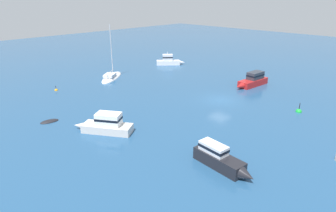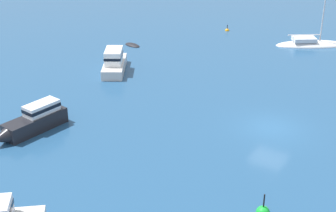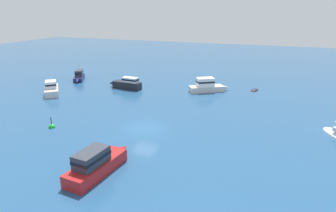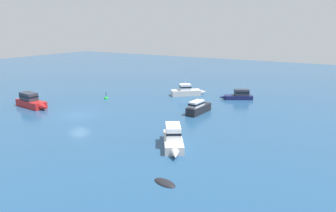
{
  "view_description": "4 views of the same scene",
  "coord_description": "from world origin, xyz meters",
  "px_view_note": "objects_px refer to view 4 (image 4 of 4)",
  "views": [
    {
      "loc": [
        -31.17,
        -20.74,
        13.31
      ],
      "look_at": [
        -8.39,
        1.66,
        1.02
      ],
      "focal_mm": 30.95,
      "sensor_mm": 36.0,
      "label": 1
    },
    {
      "loc": [
        10.26,
        -28.94,
        15.64
      ],
      "look_at": [
        -6.73,
        -2.96,
        1.12
      ],
      "focal_mm": 51.46,
      "sensor_mm": 36.0,
      "label": 2
    },
    {
      "loc": [
        25.63,
        12.28,
        11.92
      ],
      "look_at": [
        -5.93,
        0.43,
        0.62
      ],
      "focal_mm": 31.2,
      "sensor_mm": 36.0,
      "label": 3
    },
    {
      "loc": [
        -29.94,
        27.04,
        11.55
      ],
      "look_at": [
        -12.74,
        -2.21,
        2.51
      ],
      "focal_mm": 31.9,
      "sensor_mm": 36.0,
      "label": 4
    }
  ],
  "objects_px": {
    "launch_2": "(239,95)",
    "channel_buoy": "(106,99)",
    "launch_1": "(187,91)",
    "launch": "(173,138)",
    "dinghy": "(165,183)",
    "motor_cruiser_1": "(199,107)",
    "motor_cruiser_2": "(31,101)"
  },
  "relations": [
    {
      "from": "launch",
      "to": "motor_cruiser_1",
      "type": "xyz_separation_m",
      "value": [
        2.77,
        -12.27,
        -0.05
      ]
    },
    {
      "from": "launch_2",
      "to": "motor_cruiser_1",
      "type": "bearing_deg",
      "value": 48.37
    },
    {
      "from": "dinghy",
      "to": "launch_2",
      "type": "relative_size",
      "value": 0.41
    },
    {
      "from": "motor_cruiser_2",
      "to": "motor_cruiser_1",
      "type": "bearing_deg",
      "value": 28.9
    },
    {
      "from": "launch",
      "to": "launch_1",
      "type": "xyz_separation_m",
      "value": [
        9.18,
        -21.14,
        -0.09
      ]
    },
    {
      "from": "launch",
      "to": "dinghy",
      "type": "bearing_deg",
      "value": -8.26
    },
    {
      "from": "motor_cruiser_1",
      "to": "dinghy",
      "type": "bearing_deg",
      "value": -157.23
    },
    {
      "from": "launch_2",
      "to": "dinghy",
      "type": "bearing_deg",
      "value": 67.38
    },
    {
      "from": "launch",
      "to": "launch_1",
      "type": "relative_size",
      "value": 1.07
    },
    {
      "from": "launch",
      "to": "launch_2",
      "type": "relative_size",
      "value": 1.15
    },
    {
      "from": "launch",
      "to": "channel_buoy",
      "type": "distance_m",
      "value": 23.01
    },
    {
      "from": "dinghy",
      "to": "launch_1",
      "type": "bearing_deg",
      "value": 125.02
    },
    {
      "from": "motor_cruiser_2",
      "to": "launch",
      "type": "bearing_deg",
      "value": 0.07
    },
    {
      "from": "dinghy",
      "to": "motor_cruiser_2",
      "type": "relative_size",
      "value": 0.31
    },
    {
      "from": "launch",
      "to": "channel_buoy",
      "type": "xyz_separation_m",
      "value": [
        19.59,
        -12.05,
        -0.82
      ]
    },
    {
      "from": "launch_1",
      "to": "motor_cruiser_1",
      "type": "bearing_deg",
      "value": -94.76
    },
    {
      "from": "motor_cruiser_1",
      "to": "dinghy",
      "type": "relative_size",
      "value": 2.68
    },
    {
      "from": "channel_buoy",
      "to": "launch_1",
      "type": "bearing_deg",
      "value": -138.85
    },
    {
      "from": "launch",
      "to": "motor_cruiser_1",
      "type": "relative_size",
      "value": 1.05
    },
    {
      "from": "launch",
      "to": "dinghy",
      "type": "distance_m",
      "value": 7.42
    },
    {
      "from": "dinghy",
      "to": "motor_cruiser_2",
      "type": "distance_m",
      "value": 30.02
    },
    {
      "from": "launch",
      "to": "dinghy",
      "type": "height_order",
      "value": "launch"
    },
    {
      "from": "motor_cruiser_2",
      "to": "channel_buoy",
      "type": "distance_m",
      "value": 11.33
    },
    {
      "from": "launch_2",
      "to": "channel_buoy",
      "type": "height_order",
      "value": "launch_2"
    },
    {
      "from": "launch_1",
      "to": "launch_2",
      "type": "relative_size",
      "value": 1.07
    },
    {
      "from": "launch_1",
      "to": "channel_buoy",
      "type": "bearing_deg",
      "value": -179.46
    },
    {
      "from": "launch_2",
      "to": "channel_buoy",
      "type": "bearing_deg",
      "value": -0.12
    },
    {
      "from": "motor_cruiser_1",
      "to": "launch_1",
      "type": "bearing_deg",
      "value": 41.55
    },
    {
      "from": "launch",
      "to": "channel_buoy",
      "type": "bearing_deg",
      "value": -154.35
    },
    {
      "from": "launch",
      "to": "launch_1",
      "type": "bearing_deg",
      "value": 170.74
    },
    {
      "from": "launch",
      "to": "dinghy",
      "type": "xyz_separation_m",
      "value": [
        -3.05,
        6.71,
        -0.83
      ]
    },
    {
      "from": "launch_2",
      "to": "motor_cruiser_2",
      "type": "bearing_deg",
      "value": 9.62
    }
  ]
}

